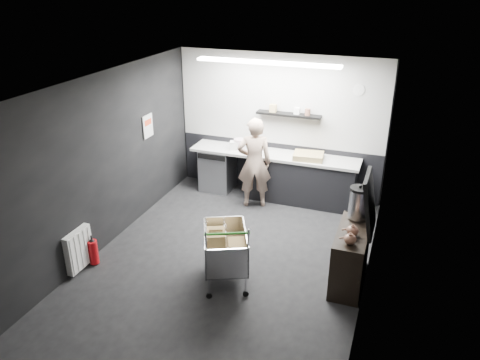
% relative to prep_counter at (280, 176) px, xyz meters
% --- Properties ---
extents(floor, '(5.50, 5.50, 0.00)m').
position_rel_prep_counter_xyz_m(floor, '(-0.14, -2.42, -0.46)').
color(floor, black).
rests_on(floor, ground).
extents(ceiling, '(5.50, 5.50, 0.00)m').
position_rel_prep_counter_xyz_m(ceiling, '(-0.14, -2.42, 2.24)').
color(ceiling, white).
rests_on(ceiling, wall_back).
extents(wall_back, '(5.50, 0.00, 5.50)m').
position_rel_prep_counter_xyz_m(wall_back, '(-0.14, 0.33, 0.89)').
color(wall_back, black).
rests_on(wall_back, floor).
extents(wall_front, '(5.50, 0.00, 5.50)m').
position_rel_prep_counter_xyz_m(wall_front, '(-0.14, -5.17, 0.89)').
color(wall_front, black).
rests_on(wall_front, floor).
extents(wall_left, '(0.00, 5.50, 5.50)m').
position_rel_prep_counter_xyz_m(wall_left, '(-2.14, -2.42, 0.89)').
color(wall_left, black).
rests_on(wall_left, floor).
extents(wall_right, '(0.00, 5.50, 5.50)m').
position_rel_prep_counter_xyz_m(wall_right, '(1.86, -2.42, 0.89)').
color(wall_right, black).
rests_on(wall_right, floor).
extents(kitchen_wall_panel, '(3.95, 0.02, 1.70)m').
position_rel_prep_counter_xyz_m(kitchen_wall_panel, '(-0.14, 0.31, 1.39)').
color(kitchen_wall_panel, '#BABAB5').
rests_on(kitchen_wall_panel, wall_back).
extents(dado_panel, '(3.95, 0.02, 1.00)m').
position_rel_prep_counter_xyz_m(dado_panel, '(-0.14, 0.31, 0.04)').
color(dado_panel, black).
rests_on(dado_panel, wall_back).
extents(floating_shelf, '(1.20, 0.22, 0.04)m').
position_rel_prep_counter_xyz_m(floating_shelf, '(0.06, 0.20, 1.16)').
color(floating_shelf, black).
rests_on(floating_shelf, wall_back).
extents(wall_clock, '(0.20, 0.03, 0.20)m').
position_rel_prep_counter_xyz_m(wall_clock, '(1.26, 0.30, 1.69)').
color(wall_clock, silver).
rests_on(wall_clock, wall_back).
extents(poster, '(0.02, 0.30, 0.40)m').
position_rel_prep_counter_xyz_m(poster, '(-2.12, -1.12, 1.09)').
color(poster, silver).
rests_on(poster, wall_left).
extents(poster_red_band, '(0.02, 0.22, 0.10)m').
position_rel_prep_counter_xyz_m(poster_red_band, '(-2.11, -1.12, 1.16)').
color(poster_red_band, red).
rests_on(poster_red_band, poster).
extents(radiator, '(0.10, 0.50, 0.60)m').
position_rel_prep_counter_xyz_m(radiator, '(-2.08, -3.32, -0.11)').
color(radiator, silver).
rests_on(radiator, wall_left).
extents(ceiling_strip, '(2.40, 0.20, 0.04)m').
position_rel_prep_counter_xyz_m(ceiling_strip, '(-0.14, -0.57, 2.21)').
color(ceiling_strip, white).
rests_on(ceiling_strip, ceiling).
extents(prep_counter, '(3.20, 0.61, 0.90)m').
position_rel_prep_counter_xyz_m(prep_counter, '(0.00, 0.00, 0.00)').
color(prep_counter, black).
rests_on(prep_counter, floor).
extents(person, '(0.72, 0.59, 1.69)m').
position_rel_prep_counter_xyz_m(person, '(-0.37, -0.45, 0.39)').
color(person, beige).
rests_on(person, floor).
extents(shopping_cart, '(0.94, 1.19, 1.06)m').
position_rel_prep_counter_xyz_m(shopping_cart, '(-0.00, -2.81, 0.05)').
color(shopping_cart, silver).
rests_on(shopping_cart, floor).
extents(sideboard, '(0.47, 1.10, 1.64)m').
position_rel_prep_counter_xyz_m(sideboard, '(1.65, -2.22, 0.07)').
color(sideboard, black).
rests_on(sideboard, floor).
extents(fire_extinguisher, '(0.14, 0.14, 0.47)m').
position_rel_prep_counter_xyz_m(fire_extinguisher, '(-1.99, -3.13, -0.23)').
color(fire_extinguisher, '#B80C12').
rests_on(fire_extinguisher, floor).
extents(cardboard_box, '(0.57, 0.46, 0.11)m').
position_rel_prep_counter_xyz_m(cardboard_box, '(0.53, -0.05, 0.50)').
color(cardboard_box, tan).
rests_on(cardboard_box, prep_counter).
extents(pink_tub, '(0.20, 0.20, 0.20)m').
position_rel_prep_counter_xyz_m(pink_tub, '(-0.83, 0.00, 0.54)').
color(pink_tub, beige).
rests_on(pink_tub, prep_counter).
extents(white_container, '(0.21, 0.19, 0.16)m').
position_rel_prep_counter_xyz_m(white_container, '(-0.90, -0.05, 0.52)').
color(white_container, silver).
rests_on(white_container, prep_counter).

